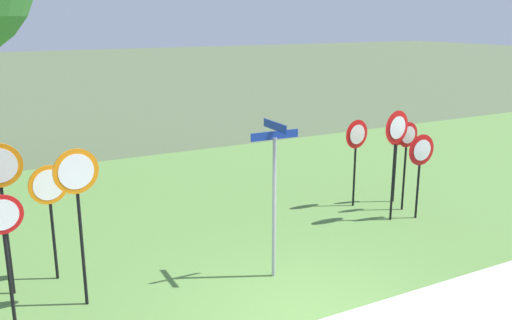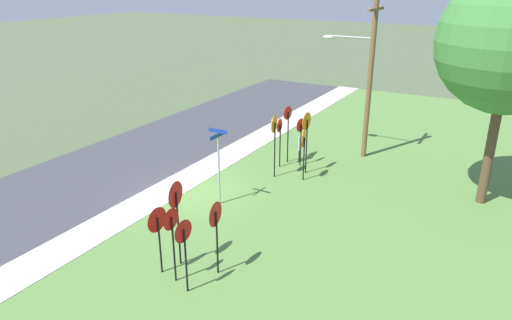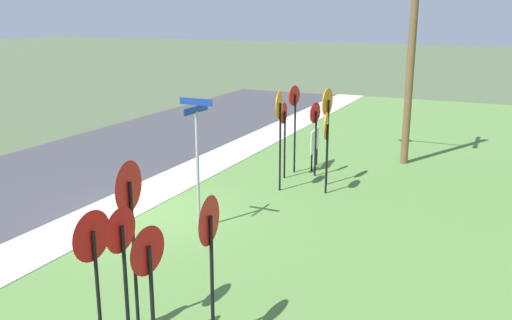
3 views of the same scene
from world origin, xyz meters
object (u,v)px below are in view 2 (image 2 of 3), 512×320
object	(u,v)px
stop_sign_near_left	(304,144)
stop_sign_near_right	(307,129)
yield_sign_far_right	(176,203)
notice_board	(302,142)
stop_sign_far_right	(301,132)
stop_sign_center_tall	(288,123)
yield_sign_near_right	(171,228)
yield_sign_near_left	(215,221)
utility_pole	(367,69)
oak_tree_left	(510,43)
yield_sign_center	(157,225)
stop_sign_far_left	(274,132)
stop_sign_far_center	(280,133)
street_name_post	(219,160)
yield_sign_far_left	(184,240)

from	to	relation	value
stop_sign_near_left	stop_sign_near_right	world-z (taller)	stop_sign_near_right
yield_sign_far_right	notice_board	world-z (taller)	yield_sign_far_right
stop_sign_near_right	stop_sign_far_right	xyz separation A→B (m)	(-0.70, -0.59, -0.43)
stop_sign_near_left	stop_sign_center_tall	size ratio (longest dim) A/B	0.83
stop_sign_center_tall	yield_sign_near_right	world-z (taller)	stop_sign_center_tall
yield_sign_far_right	yield_sign_near_left	bearing A→B (deg)	89.01
yield_sign_near_left	utility_pole	bearing A→B (deg)	171.88
stop_sign_near_right	stop_sign_near_left	bearing A→B (deg)	19.32
stop_sign_far_right	oak_tree_left	xyz separation A→B (m)	(0.03, 7.74, 4.46)
stop_sign_center_tall	stop_sign_far_right	bearing A→B (deg)	91.53
yield_sign_center	yield_sign_near_right	bearing A→B (deg)	81.33
stop_sign_far_left	stop_sign_center_tall	distance (m)	1.90
stop_sign_far_center	yield_sign_far_right	bearing A→B (deg)	1.30
yield_sign_near_left	street_name_post	bearing A→B (deg)	-152.83
stop_sign_center_tall	yield_sign_center	world-z (taller)	stop_sign_center_tall
stop_sign_near_right	yield_sign_far_right	world-z (taller)	stop_sign_near_right
yield_sign_center	utility_pole	bearing A→B (deg)	173.84
street_name_post	yield_sign_near_left	bearing A→B (deg)	33.95
yield_sign_near_left	yield_sign_far_left	xyz separation A→B (m)	(1.15, -0.24, -0.08)
stop_sign_near_right	yield_sign_near_right	size ratio (longest dim) A/B	1.21
stop_sign_far_left	yield_sign_center	bearing A→B (deg)	-6.04
yield_sign_near_right	yield_sign_far_left	xyz separation A→B (m)	(0.23, 0.59, -0.06)
yield_sign_near_right	yield_sign_far_right	bearing A→B (deg)	-150.56
stop_sign_near_left	utility_pole	world-z (taller)	utility_pole
stop_sign_far_center	stop_sign_center_tall	size ratio (longest dim) A/B	0.85
utility_pole	stop_sign_far_right	bearing A→B (deg)	-37.41
yield_sign_near_left	notice_board	bearing A→B (deg)	-175.33
stop_sign_far_center	yield_sign_near_left	size ratio (longest dim) A/B	0.99
stop_sign_near_right	stop_sign_far_left	bearing A→B (deg)	-40.39
stop_sign_near_right	yield_sign_near_left	distance (m)	8.38
yield_sign_far_left	yield_sign_center	distance (m)	1.27
stop_sign_near_right	stop_sign_far_left	xyz separation A→B (m)	(1.08, -1.01, -0.01)
utility_pole	stop_sign_center_tall	bearing A→B (deg)	-47.04
stop_sign_center_tall	yield_sign_far_left	bearing A→B (deg)	20.62
stop_sign_near_right	yield_sign_center	size ratio (longest dim) A/B	1.32
yield_sign_near_left	stop_sign_center_tall	bearing A→B (deg)	-172.01
stop_sign_far_right	stop_sign_near_left	bearing A→B (deg)	37.79
stop_sign_far_left	notice_board	world-z (taller)	stop_sign_far_left
stop_sign_center_tall	oak_tree_left	bearing A→B (deg)	99.02
stop_sign_near_left	oak_tree_left	size ratio (longest dim) A/B	0.26
stop_sign_center_tall	yield_sign_near_left	world-z (taller)	stop_sign_center_tall
oak_tree_left	stop_sign_center_tall	bearing A→B (deg)	-90.93
stop_sign_far_center	yield_sign_near_right	world-z (taller)	yield_sign_near_right
stop_sign_near_left	yield_sign_near_right	distance (m)	8.46
street_name_post	utility_pole	size ratio (longest dim) A/B	0.39
yield_sign_far_left	oak_tree_left	size ratio (longest dim) A/B	0.26
stop_sign_near_left	yield_sign_far_right	distance (m)	7.73
oak_tree_left	street_name_post	bearing A→B (deg)	-59.62
street_name_post	notice_board	bearing A→B (deg)	174.57
yield_sign_near_right	yield_sign_far_right	world-z (taller)	yield_sign_far_right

